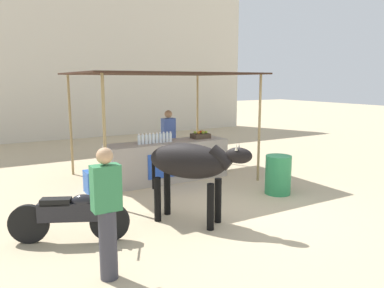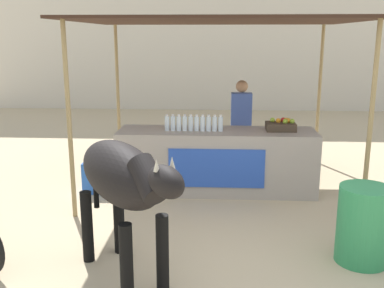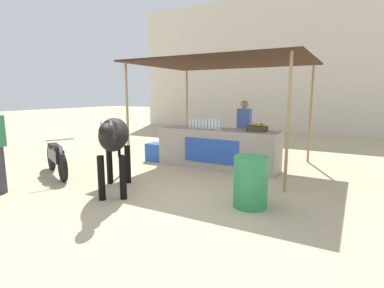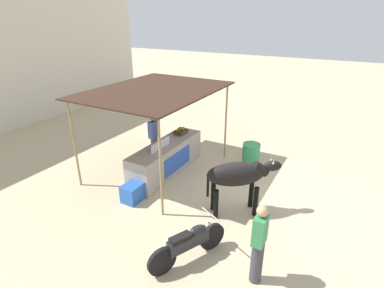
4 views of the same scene
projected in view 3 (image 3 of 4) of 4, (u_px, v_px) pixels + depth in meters
name	position (u px, v px, depth m)	size (l,w,h in m)	color
ground_plane	(169.00, 192.00, 5.62)	(60.00, 60.00, 0.00)	tan
building_wall_far	(290.00, 64.00, 14.00)	(16.00, 0.50, 6.39)	beige
stall_counter	(218.00, 148.00, 7.44)	(3.00, 0.82, 0.96)	#9E9389
stall_awning	(224.00, 66.00, 7.37)	(4.20, 3.20, 2.60)	#382319
water_bottle_row	(204.00, 124.00, 7.47)	(0.88, 0.07, 0.25)	silver
fruit_crate	(258.00, 128.00, 6.93)	(0.44, 0.32, 0.18)	#3F3326
vendor_behind_counter	(244.00, 131.00, 7.83)	(0.34, 0.22, 1.65)	#383842
cooler_box	(158.00, 152.00, 8.22)	(0.60, 0.44, 0.48)	blue
water_barrel	(250.00, 182.00, 4.82)	(0.55, 0.55, 0.84)	#2D8C51
cow	(114.00, 137.00, 5.47)	(1.37, 1.68, 1.44)	black
motorcycle_parked	(56.00, 157.00, 6.70)	(1.66, 0.92, 0.90)	black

